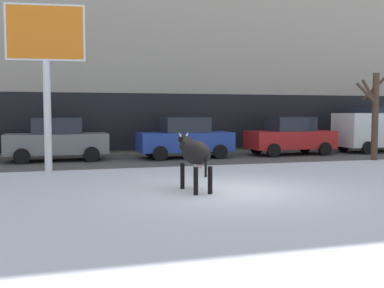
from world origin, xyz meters
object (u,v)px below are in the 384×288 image
object	(u,v)px
car_blue_sedan	(185,138)
car_red_sedan	(290,136)
car_grey_sedan	(57,140)
billboard	(46,43)
car_white_van	(380,128)
pedestrian_near_billboard	(170,135)
bare_tree_left_lot	(374,112)
cow_black	(195,153)

from	to	relation	value
car_blue_sedan	car_red_sedan	size ratio (longest dim) A/B	1.00
car_grey_sedan	billboard	bearing A→B (deg)	-93.00
car_white_van	pedestrian_near_billboard	size ratio (longest dim) A/B	2.69
car_blue_sedan	bare_tree_left_lot	world-z (taller)	bare_tree_left_lot
bare_tree_left_lot	car_grey_sedan	bearing A→B (deg)	165.74
car_grey_sedan	pedestrian_near_billboard	bearing A→B (deg)	26.00
cow_black	billboard	xyz separation A→B (m)	(-3.79, 4.31, 3.32)
pedestrian_near_billboard	car_blue_sedan	bearing A→B (deg)	-90.90
car_red_sedan	billboard	bearing A→B (deg)	-159.72
billboard	car_white_van	distance (m)	17.16
billboard	car_red_sedan	bearing A→B (deg)	20.28
billboard	car_grey_sedan	distance (m)	5.53
car_blue_sedan	cow_black	bearing A→B (deg)	-103.40
car_red_sedan	bare_tree_left_lot	world-z (taller)	bare_tree_left_lot
car_grey_sedan	car_blue_sedan	size ratio (longest dim) A/B	1.00
cow_black	car_grey_sedan	world-z (taller)	car_grey_sedan
billboard	car_white_van	size ratio (longest dim) A/B	1.19
car_blue_sedan	bare_tree_left_lot	xyz separation A→B (m)	(7.66, -3.03, 1.18)
car_blue_sedan	car_white_van	distance (m)	10.58
billboard	bare_tree_left_lot	xyz separation A→B (m)	(13.44, 0.99, -2.23)
cow_black	billboard	bearing A→B (deg)	131.35
pedestrian_near_billboard	billboard	bearing A→B (deg)	-129.46
car_grey_sedan	car_blue_sedan	distance (m)	5.56
car_grey_sedan	car_red_sedan	xyz separation A→B (m)	(10.88, -0.24, 0.00)
billboard	bare_tree_left_lot	size ratio (longest dim) A/B	1.47
car_red_sedan	car_white_van	xyz separation A→B (m)	(5.24, 0.11, 0.33)
billboard	car_blue_sedan	bearing A→B (deg)	34.81
cow_black	car_red_sedan	xyz separation A→B (m)	(7.31, 8.41, -0.09)
billboard	car_red_sedan	xyz separation A→B (m)	(11.11, 4.10, -3.41)
pedestrian_near_billboard	bare_tree_left_lot	bearing A→B (deg)	-38.63
car_grey_sedan	car_red_sedan	bearing A→B (deg)	-1.27
car_grey_sedan	bare_tree_left_lot	bearing A→B (deg)	-14.26
car_white_van	cow_black	bearing A→B (deg)	-145.82
pedestrian_near_billboard	cow_black	bearing A→B (deg)	-100.12
bare_tree_left_lot	car_blue_sedan	bearing A→B (deg)	158.44
car_blue_sedan	car_white_van	bearing A→B (deg)	1.08
billboard	car_red_sedan	world-z (taller)	billboard
cow_black	car_grey_sedan	size ratio (longest dim) A/B	0.45
cow_black	pedestrian_near_billboard	distance (m)	11.56
car_blue_sedan	car_white_van	world-z (taller)	car_white_van
cow_black	pedestrian_near_billboard	size ratio (longest dim) A/B	1.11
billboard	bare_tree_left_lot	world-z (taller)	billboard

